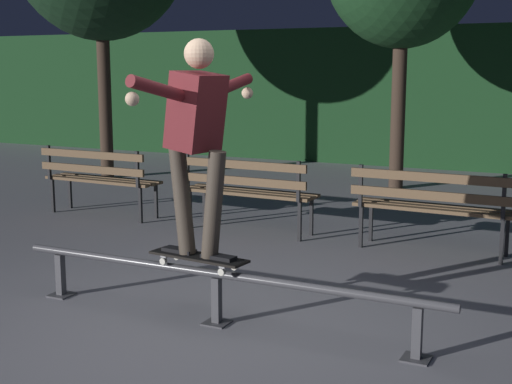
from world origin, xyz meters
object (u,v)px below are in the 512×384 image
park_bench_leftmost (98,174)px  park_bench_left_center (246,187)px  park_bench_right_center (431,202)px  skateboarder (197,130)px  skateboard (198,257)px  grind_rail (216,283)px

park_bench_leftmost → park_bench_left_center: same height
park_bench_right_center → skateboarder: bearing=-112.2°
skateboard → park_bench_right_center: 2.90m
grind_rail → park_bench_left_center: bearing=112.9°
skateboard → park_bench_left_center: bearing=110.1°
skateboarder → park_bench_left_center: bearing=110.2°
grind_rail → park_bench_right_center: park_bench_right_center is taller
skateboard → park_bench_right_center: size_ratio=0.49×
skateboard → park_bench_left_center: size_ratio=0.49×
skateboarder → park_bench_right_center: (1.09, 2.69, -0.88)m
grind_rail → park_bench_left_center: 2.93m
park_bench_left_center → park_bench_right_center: (2.08, 0.00, 0.00)m
grind_rail → park_bench_leftmost: park_bench_leftmost is taller
park_bench_left_center → park_bench_right_center: 2.08m
park_bench_left_center → park_bench_right_center: size_ratio=1.00×
skateboarder → park_bench_left_center: 3.00m
park_bench_left_center → park_bench_right_center: bearing=0.0°
skateboarder → grind_rail: bearing=0.1°
skateboard → skateboarder: 0.94m
skateboarder → skateboard: bearing=173.9°
grind_rail → park_bench_left_center: (-1.14, 2.69, 0.23)m
park_bench_right_center → park_bench_left_center: bearing=180.0°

